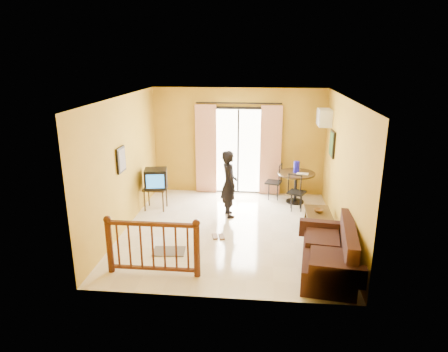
# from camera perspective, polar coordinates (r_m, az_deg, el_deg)

# --- Properties ---
(ground) EXTENTS (5.00, 5.00, 0.00)m
(ground) POSITION_cam_1_polar(r_m,az_deg,el_deg) (8.62, 0.90, -7.71)
(ground) COLOR beige
(ground) RESTS_ON ground
(room_shell) EXTENTS (5.00, 5.00, 5.00)m
(room_shell) POSITION_cam_1_polar(r_m,az_deg,el_deg) (8.06, 0.95, 3.37)
(room_shell) COLOR white
(room_shell) RESTS_ON ground
(balcony_door) EXTENTS (2.25, 0.14, 2.46)m
(balcony_door) POSITION_cam_1_polar(r_m,az_deg,el_deg) (10.54, 2.03, 3.71)
(balcony_door) COLOR black
(balcony_door) RESTS_ON ground
(tv_table) EXTENTS (0.54, 0.45, 0.54)m
(tv_table) POSITION_cam_1_polar(r_m,az_deg,el_deg) (9.74, -9.78, -2.08)
(tv_table) COLOR black
(tv_table) RESTS_ON ground
(television) EXTENTS (0.59, 0.55, 0.46)m
(television) POSITION_cam_1_polar(r_m,az_deg,el_deg) (9.63, -9.70, -0.36)
(television) COLOR black
(television) RESTS_ON tv_table
(picture_left) EXTENTS (0.05, 0.42, 0.52)m
(picture_left) POSITION_cam_1_polar(r_m,az_deg,el_deg) (8.38, -14.47, 2.27)
(picture_left) COLOR black
(picture_left) RESTS_ON room_shell
(dining_table) EXTENTS (0.93, 0.93, 0.78)m
(dining_table) POSITION_cam_1_polar(r_m,az_deg,el_deg) (10.15, 10.25, -0.41)
(dining_table) COLOR black
(dining_table) RESTS_ON ground
(water_jug) EXTENTS (0.15, 0.15, 0.28)m
(water_jug) POSITION_cam_1_polar(r_m,az_deg,el_deg) (10.11, 10.32, 1.30)
(water_jug) COLOR #1714BD
(water_jug) RESTS_ON dining_table
(serving_tray) EXTENTS (0.31, 0.24, 0.02)m
(serving_tray) POSITION_cam_1_polar(r_m,az_deg,el_deg) (10.02, 11.17, 0.34)
(serving_tray) COLOR beige
(serving_tray) RESTS_ON dining_table
(dining_chairs) EXTENTS (1.04, 1.26, 0.95)m
(dining_chairs) POSITION_cam_1_polar(r_m,az_deg,el_deg) (10.15, 8.54, -4.00)
(dining_chairs) COLOR black
(dining_chairs) RESTS_ON ground
(air_conditioner) EXTENTS (0.31, 0.60, 0.40)m
(air_conditioner) POSITION_cam_1_polar(r_m,az_deg,el_deg) (9.97, 14.12, 8.10)
(air_conditioner) COLOR white
(air_conditioner) RESTS_ON room_shell
(botanical_print) EXTENTS (0.05, 0.50, 0.60)m
(botanical_print) POSITION_cam_1_polar(r_m,az_deg,el_deg) (9.44, 15.19, 4.46)
(botanical_print) COLOR black
(botanical_print) RESTS_ON room_shell
(coffee_table) EXTENTS (0.52, 0.94, 0.42)m
(coffee_table) POSITION_cam_1_polar(r_m,az_deg,el_deg) (8.68, 13.30, -5.98)
(coffee_table) COLOR black
(coffee_table) RESTS_ON ground
(bowl) EXTENTS (0.25, 0.25, 0.06)m
(bowl) POSITION_cam_1_polar(r_m,az_deg,el_deg) (8.66, 13.34, -4.82)
(bowl) COLOR brown
(bowl) RESTS_ON coffee_table
(sofa) EXTENTS (1.05, 1.92, 0.87)m
(sofa) POSITION_cam_1_polar(r_m,az_deg,el_deg) (7.14, 15.09, -10.91)
(sofa) COLOR black
(sofa) RESTS_ON ground
(standing_person) EXTENTS (0.54, 0.66, 1.55)m
(standing_person) POSITION_cam_1_polar(r_m,az_deg,el_deg) (9.09, 0.72, -1.12)
(standing_person) COLOR black
(standing_person) RESTS_ON ground
(stair_balustrade) EXTENTS (1.63, 0.13, 1.04)m
(stair_balustrade) POSITION_cam_1_polar(r_m,az_deg,el_deg) (6.87, -10.18, -9.50)
(stair_balustrade) COLOR #471E0F
(stair_balustrade) RESTS_ON ground
(doormat) EXTENTS (0.63, 0.45, 0.02)m
(doormat) POSITION_cam_1_polar(r_m,az_deg,el_deg) (7.79, -7.85, -10.60)
(doormat) COLOR #574F45
(doormat) RESTS_ON ground
(sandals) EXTENTS (0.30, 0.27, 0.03)m
(sandals) POSITION_cam_1_polar(r_m,az_deg,el_deg) (8.28, -0.83, -8.65)
(sandals) COLOR brown
(sandals) RESTS_ON ground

